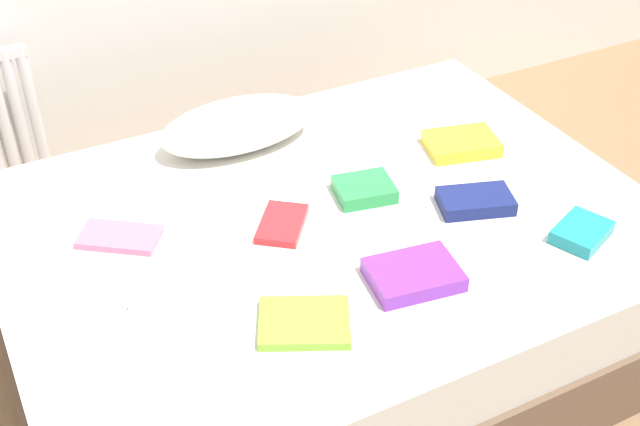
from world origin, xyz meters
name	(u,v)px	position (x,y,z in m)	size (l,w,h in m)	color
ground_plane	(327,333)	(0.00, 0.00, 0.00)	(8.00, 8.00, 0.00)	#93704C
bed	(327,279)	(0.00, 0.00, 0.25)	(2.00, 1.50, 0.50)	brown
pillow	(237,125)	(-0.08, 0.52, 0.58)	(0.55, 0.28, 0.15)	white
textbook_lime	(304,323)	(-0.28, -0.40, 0.51)	(0.24, 0.18, 0.02)	#8CC638
textbook_green	(364,189)	(0.16, 0.05, 0.52)	(0.18, 0.15, 0.05)	green
textbook_navy	(475,201)	(0.43, -0.17, 0.52)	(0.22, 0.14, 0.04)	navy
textbook_red	(282,224)	(-0.15, 0.01, 0.51)	(0.20, 0.13, 0.02)	red
textbook_white	(174,291)	(-0.54, -0.13, 0.51)	(0.18, 0.18, 0.03)	white
textbook_yellow	(462,144)	(0.59, 0.13, 0.52)	(0.24, 0.17, 0.05)	yellow
textbook_teal	(582,232)	(0.62, -0.44, 0.52)	(0.17, 0.13, 0.04)	teal
textbook_purple	(414,275)	(0.07, -0.38, 0.52)	(0.25, 0.18, 0.05)	purple
textbook_pink	(120,237)	(-0.60, 0.18, 0.51)	(0.23, 0.13, 0.02)	pink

